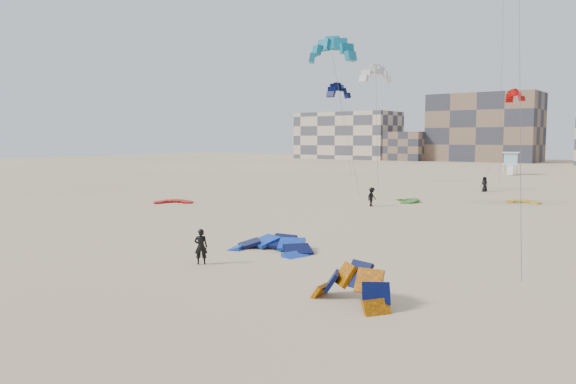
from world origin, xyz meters
The scene contains 17 objects.
ground centered at (0.00, 0.00, 0.00)m, with size 320.00×320.00×0.00m, color #D0B78B.
kite_ground_blue centered at (-0.64, 4.41, 0.00)m, with size 4.77×4.85×1.32m, color blue, non-canonical shape.
kite_ground_orange centered at (7.76, -1.43, 0.00)m, with size 3.34×2.36×2.36m, color orange, non-canonical shape.
kite_ground_red centered at (-22.11, 16.78, 0.00)m, with size 3.18×3.37×0.42m, color #BB0600, non-canonical shape.
kite_ground_green centered at (-4.81, 30.76, 0.00)m, with size 3.05×3.22×0.54m, color #317F22, non-canonical shape.
kite_ground_yellow centered at (4.38, 36.51, 0.00)m, with size 2.77×2.92×0.39m, color yellow, non-canonical shape.
kitesurfer_main centered at (-1.32, -0.09, 0.86)m, with size 0.63×0.41×1.73m, color black.
kitesurfer_c centered at (-5.85, 25.61, 0.85)m, with size 1.10×0.63×1.70m, color black.
kitesurfer_e centered at (-2.13, 45.70, 0.86)m, with size 0.84×0.55×1.72m, color black.
kite_fly_teal_a centered at (-8.10, 22.25, 13.35)m, with size 4.81×4.81×13.78m.
kite_fly_grey centered at (-12.11, 37.93, 13.06)m, with size 7.43×11.10×13.28m.
kite_fly_navy centered at (-22.61, 47.14, 12.37)m, with size 5.18×4.52×12.78m.
kite_fly_red centered at (-3.73, 62.97, 11.83)m, with size 4.99×5.21×12.09m.
lifeguard_tower_far centered at (-8.41, 79.59, 1.89)m, with size 3.25×5.53×3.81m.
condo_west_a centered at (-70.00, 130.00, 7.00)m, with size 30.00×15.00×14.00m, color #C9B593.
condo_west_b centered at (-30.00, 134.00, 9.00)m, with size 28.00×14.00×18.00m, color brown.
condo_fill_left centered at (-50.00, 128.00, 4.00)m, with size 12.00×10.00×8.00m, color brown.
Camera 1 is at (17.87, -18.91, 6.01)m, focal length 35.00 mm.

